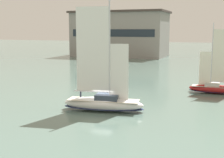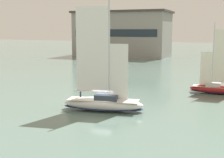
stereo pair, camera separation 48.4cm
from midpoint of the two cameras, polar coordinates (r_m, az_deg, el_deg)
name	(u,v)px [view 2 (the right image)]	position (r m, az deg, el deg)	size (l,w,h in m)	color
ground_plane	(103,111)	(37.85, -1.29, -5.79)	(400.00, 400.00, 0.00)	slate
waterfront_building	(123,34)	(113.99, 2.12, 8.28)	(33.73, 18.36, 15.98)	gray
sailboat_main	(103,102)	(37.58, -1.27, -4.21)	(10.16, 4.24, 13.54)	silver
sailboat_moored_far_slip	(216,88)	(50.08, 18.68, -1.54)	(7.77, 2.20, 10.68)	maroon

